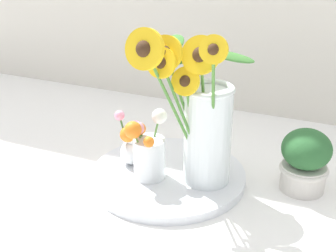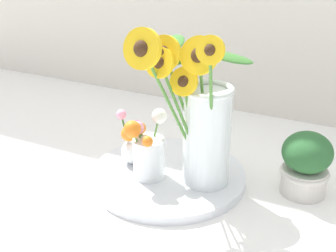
{
  "view_description": "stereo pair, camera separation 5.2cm",
  "coord_description": "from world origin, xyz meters",
  "px_view_note": "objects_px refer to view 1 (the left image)",
  "views": [
    {
      "loc": [
        0.4,
        -0.94,
        0.63
      ],
      "look_at": [
        -0.01,
        0.03,
        0.15
      ],
      "focal_mm": 50.0,
      "sensor_mm": 36.0,
      "label": 1
    },
    {
      "loc": [
        0.45,
        -0.91,
        0.63
      ],
      "look_at": [
        -0.01,
        0.03,
        0.15
      ],
      "focal_mm": 50.0,
      "sensor_mm": 36.0,
      "label": 2
    }
  ],
  "objects_px": {
    "potted_plant": "(305,160)",
    "serving_tray": "(168,176)",
    "vase_small_center": "(148,151)",
    "vase_bulb_right": "(131,145)",
    "mason_jar_sunflowers": "(203,120)"
  },
  "relations": [
    {
      "from": "mason_jar_sunflowers",
      "to": "vase_small_center",
      "type": "bearing_deg",
      "value": -165.0
    },
    {
      "from": "vase_bulb_right",
      "to": "potted_plant",
      "type": "distance_m",
      "value": 0.44
    },
    {
      "from": "serving_tray",
      "to": "potted_plant",
      "type": "bearing_deg",
      "value": 15.82
    },
    {
      "from": "vase_bulb_right",
      "to": "potted_plant",
      "type": "relative_size",
      "value": 0.87
    },
    {
      "from": "serving_tray",
      "to": "vase_small_center",
      "type": "relative_size",
      "value": 2.27
    },
    {
      "from": "serving_tray",
      "to": "vase_bulb_right",
      "type": "distance_m",
      "value": 0.13
    },
    {
      "from": "vase_bulb_right",
      "to": "potted_plant",
      "type": "bearing_deg",
      "value": 11.33
    },
    {
      "from": "mason_jar_sunflowers",
      "to": "potted_plant",
      "type": "xyz_separation_m",
      "value": [
        0.23,
        0.1,
        -0.11
      ]
    },
    {
      "from": "potted_plant",
      "to": "vase_small_center",
      "type": "bearing_deg",
      "value": -159.76
    },
    {
      "from": "serving_tray",
      "to": "potted_plant",
      "type": "relative_size",
      "value": 2.48
    },
    {
      "from": "potted_plant",
      "to": "serving_tray",
      "type": "bearing_deg",
      "value": -164.18
    },
    {
      "from": "mason_jar_sunflowers",
      "to": "vase_bulb_right",
      "type": "bearing_deg",
      "value": 176.5
    },
    {
      "from": "serving_tray",
      "to": "vase_bulb_right",
      "type": "bearing_deg",
      "value": 177.11
    },
    {
      "from": "serving_tray",
      "to": "mason_jar_sunflowers",
      "type": "xyz_separation_m",
      "value": [
        0.09,
        -0.01,
        0.18
      ]
    },
    {
      "from": "mason_jar_sunflowers",
      "to": "vase_bulb_right",
      "type": "xyz_separation_m",
      "value": [
        -0.2,
        0.01,
        -0.11
      ]
    }
  ]
}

